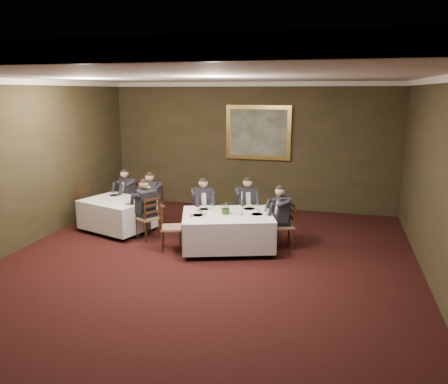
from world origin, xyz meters
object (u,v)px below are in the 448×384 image
at_px(chair_main_backright, 246,222).
at_px(chair_sec_backright, 153,215).
at_px(chair_sec_endleft, 90,214).
at_px(table_main, 227,228).
at_px(chair_main_backleft, 203,223).
at_px(diner_main_backright, 246,213).
at_px(candlestick, 242,206).
at_px(painting, 258,133).
at_px(diner_main_endright, 283,225).
at_px(chair_sec_endright, 148,227).
at_px(diner_sec_endright, 147,217).
at_px(diner_sec_backleft, 129,201).
at_px(diner_main_backleft, 203,213).
at_px(chair_sec_backleft, 129,210).
at_px(diner_sec_backright, 153,206).
at_px(centerpiece, 226,207).
at_px(chair_main_endleft, 171,237).
at_px(table_second, 117,213).
at_px(chair_main_endright, 283,235).

height_order(chair_main_backright, chair_sec_backright, same).
bearing_deg(chair_sec_endleft, chair_main_backright, 107.14).
relative_size(table_main, chair_main_backleft, 2.22).
relative_size(chair_main_backleft, diner_main_backright, 0.74).
xyz_separation_m(candlestick, painting, (-0.30, 3.40, 1.19)).
bearing_deg(diner_main_endright, chair_sec_endright, 73.28).
distance_m(table_main, diner_sec_endright, 1.91).
relative_size(chair_main_backright, diner_sec_backleft, 0.74).
relative_size(diner_main_backleft, diner_main_endright, 1.00).
height_order(chair_sec_backleft, diner_sec_backright, diner_sec_backright).
height_order(table_main, centerpiece, centerpiece).
xyz_separation_m(chair_main_backleft, diner_sec_endright, (-1.12, -0.58, 0.23)).
distance_m(diner_main_backright, diner_sec_backleft, 3.15).
xyz_separation_m(diner_main_backleft, painting, (0.77, 2.67, 1.63)).
bearing_deg(chair_main_backleft, chair_sec_endright, -0.35).
bearing_deg(chair_sec_backright, centerpiece, 164.80).
relative_size(diner_main_endright, diner_sec_backright, 1.00).
bearing_deg(diner_sec_backleft, painting, -112.98).
height_order(diner_sec_backleft, painting, painting).
relative_size(table_main, painting, 1.24).
bearing_deg(chair_sec_backright, chair_main_endleft, 137.81).
height_order(diner_main_endright, painting, painting).
xyz_separation_m(diner_main_backright, diner_sec_backright, (-2.36, 0.04, 0.00)).
xyz_separation_m(table_second, chair_main_backleft, (2.03, 0.27, -0.17)).
bearing_deg(diner_sec_backright, chair_sec_endright, 119.78).
height_order(chair_main_endright, chair_sec_endright, same).
height_order(chair_sec_backleft, diner_sec_backleft, diner_sec_backleft).
distance_m(table_main, chair_sec_backleft, 3.25).
height_order(table_second, chair_main_endright, chair_main_endright).
relative_size(diner_main_backleft, centerpiece, 4.37).
distance_m(diner_main_backright, diner_main_endright, 1.16).
bearing_deg(diner_main_backright, centerpiece, 53.09).
relative_size(table_main, diner_sec_backright, 1.65).
relative_size(chair_main_backright, chair_sec_backleft, 1.00).
relative_size(diner_main_backright, chair_sec_endright, 1.35).
distance_m(chair_sec_endright, chair_sec_endleft, 1.95).
bearing_deg(chair_sec_endright, chair_sec_backleft, 71.18).
height_order(chair_main_backleft, painting, painting).
relative_size(table_second, chair_sec_backright, 1.84).
bearing_deg(centerpiece, table_main, 46.90).
bearing_deg(chair_sec_endleft, centerpiece, 90.69).
xyz_separation_m(diner_main_endright, chair_sec_endright, (-3.00, -0.19, -0.23)).
height_order(diner_main_backleft, chair_main_endleft, diner_main_backleft).
xyz_separation_m(diner_main_backright, diner_sec_backleft, (-3.14, 0.30, 0.00)).
distance_m(chair_main_backright, diner_sec_endright, 2.27).
bearing_deg(chair_sec_endleft, chair_main_endright, 98.09).
xyz_separation_m(diner_main_backleft, chair_main_backright, (0.95, 0.32, -0.23)).
xyz_separation_m(chair_sec_backleft, painting, (2.95, 2.05, 1.86)).
height_order(table_second, diner_sec_endright, diner_sec_endright).
bearing_deg(diner_sec_backleft, chair_main_backright, -153.14).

